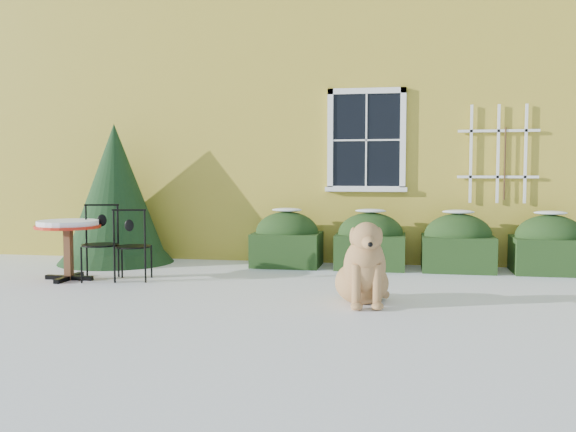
% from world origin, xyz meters
% --- Properties ---
extents(ground, '(80.00, 80.00, 0.00)m').
position_xyz_m(ground, '(0.00, 0.00, 0.00)').
color(ground, white).
rests_on(ground, ground).
extents(house, '(12.40, 8.40, 6.40)m').
position_xyz_m(house, '(0.00, 7.00, 3.22)').
color(house, gold).
rests_on(house, ground).
extents(hedge_row, '(4.95, 0.80, 0.91)m').
position_xyz_m(hedge_row, '(1.65, 2.55, 0.40)').
color(hedge_row, black).
rests_on(hedge_row, ground).
extents(evergreen_shrub, '(1.86, 1.86, 2.25)m').
position_xyz_m(evergreen_shrub, '(-3.11, 2.43, 0.90)').
color(evergreen_shrub, black).
rests_on(evergreen_shrub, ground).
extents(bistro_table, '(0.88, 0.88, 0.82)m').
position_xyz_m(bistro_table, '(-3.01, 0.75, 0.68)').
color(bistro_table, black).
rests_on(bistro_table, ground).
extents(patio_chair_near, '(0.52, 0.51, 0.99)m').
position_xyz_m(patio_chair_near, '(-2.12, 0.84, 0.49)').
color(patio_chair_near, black).
rests_on(patio_chair_near, ground).
extents(patio_chair_far, '(0.58, 0.57, 1.03)m').
position_xyz_m(patio_chair_far, '(-2.59, 0.86, 0.52)').
color(patio_chair_far, black).
rests_on(patio_chair_far, ground).
extents(dog, '(0.73, 1.09, 0.97)m').
position_xyz_m(dog, '(1.07, -0.17, 0.39)').
color(dog, tan).
rests_on(dog, ground).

